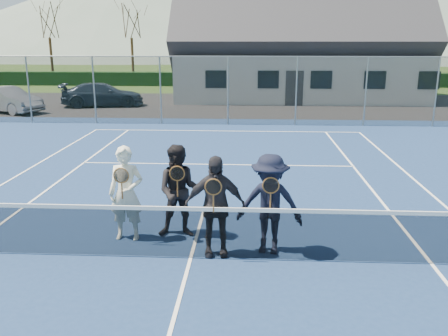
{
  "coord_description": "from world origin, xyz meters",
  "views": [
    {
      "loc": [
        1.0,
        -7.52,
        3.7
      ],
      "look_at": [
        0.5,
        1.5,
        1.25
      ],
      "focal_mm": 38.0,
      "sensor_mm": 36.0,
      "label": 1
    }
  ],
  "objects_px": {
    "player_a": "(126,194)",
    "player_c": "(215,206)",
    "car_c": "(102,95)",
    "car_b": "(7,100)",
    "tennis_net": "(190,230)",
    "player_d": "(270,204)",
    "clubhouse": "(299,35)",
    "player_b": "(180,191)"
  },
  "relations": [
    {
      "from": "player_b",
      "to": "player_d",
      "type": "height_order",
      "value": "same"
    },
    {
      "from": "car_b",
      "to": "clubhouse",
      "type": "bearing_deg",
      "value": -40.23
    },
    {
      "from": "player_a",
      "to": "car_c",
      "type": "bearing_deg",
      "value": 108.45
    },
    {
      "from": "player_a",
      "to": "player_d",
      "type": "relative_size",
      "value": 1.0
    },
    {
      "from": "player_c",
      "to": "player_d",
      "type": "relative_size",
      "value": 1.0
    },
    {
      "from": "car_b",
      "to": "player_d",
      "type": "xyz_separation_m",
      "value": [
        13.04,
        -16.23,
        0.26
      ]
    },
    {
      "from": "car_b",
      "to": "car_c",
      "type": "height_order",
      "value": "same"
    },
    {
      "from": "car_b",
      "to": "player_d",
      "type": "height_order",
      "value": "player_d"
    },
    {
      "from": "car_c",
      "to": "tennis_net",
      "type": "height_order",
      "value": "car_c"
    },
    {
      "from": "tennis_net",
      "to": "player_a",
      "type": "distance_m",
      "value": 1.56
    },
    {
      "from": "car_c",
      "to": "player_b",
      "type": "distance_m",
      "value": 19.62
    },
    {
      "from": "tennis_net",
      "to": "player_d",
      "type": "height_order",
      "value": "player_d"
    },
    {
      "from": "player_a",
      "to": "player_c",
      "type": "height_order",
      "value": "same"
    },
    {
      "from": "player_a",
      "to": "player_b",
      "type": "xyz_separation_m",
      "value": [
        0.98,
        0.19,
        -0.0
      ]
    },
    {
      "from": "car_b",
      "to": "player_a",
      "type": "relative_size",
      "value": 2.24
    },
    {
      "from": "car_c",
      "to": "car_b",
      "type": "bearing_deg",
      "value": 111.11
    },
    {
      "from": "car_b",
      "to": "player_d",
      "type": "distance_m",
      "value": 20.82
    },
    {
      "from": "tennis_net",
      "to": "player_b",
      "type": "bearing_deg",
      "value": 107.81
    },
    {
      "from": "car_b",
      "to": "player_b",
      "type": "bearing_deg",
      "value": -119.51
    },
    {
      "from": "car_c",
      "to": "player_b",
      "type": "relative_size",
      "value": 2.54
    },
    {
      "from": "tennis_net",
      "to": "clubhouse",
      "type": "distance_m",
      "value": 24.57
    },
    {
      "from": "player_a",
      "to": "clubhouse",
      "type": "bearing_deg",
      "value": 77.15
    },
    {
      "from": "car_b",
      "to": "player_c",
      "type": "height_order",
      "value": "player_c"
    },
    {
      "from": "tennis_net",
      "to": "player_d",
      "type": "xyz_separation_m",
      "value": [
        1.36,
        0.33,
        0.38
      ]
    },
    {
      "from": "player_b",
      "to": "player_d",
      "type": "distance_m",
      "value": 1.79
    },
    {
      "from": "player_b",
      "to": "player_c",
      "type": "height_order",
      "value": "same"
    },
    {
      "from": "player_c",
      "to": "player_d",
      "type": "height_order",
      "value": "same"
    },
    {
      "from": "clubhouse",
      "to": "player_c",
      "type": "xyz_separation_m",
      "value": [
        -3.59,
        -23.8,
        -3.07
      ]
    },
    {
      "from": "clubhouse",
      "to": "player_d",
      "type": "distance_m",
      "value": 24.01
    },
    {
      "from": "player_a",
      "to": "player_c",
      "type": "xyz_separation_m",
      "value": [
        1.7,
        -0.59,
        -0.0
      ]
    },
    {
      "from": "car_b",
      "to": "clubhouse",
      "type": "relative_size",
      "value": 0.26
    },
    {
      "from": "car_c",
      "to": "player_a",
      "type": "xyz_separation_m",
      "value": [
        6.16,
        -18.46,
        0.26
      ]
    },
    {
      "from": "car_b",
      "to": "tennis_net",
      "type": "height_order",
      "value": "car_b"
    },
    {
      "from": "player_b",
      "to": "car_b",
      "type": "bearing_deg",
      "value": 126.09
    },
    {
      "from": "clubhouse",
      "to": "player_b",
      "type": "xyz_separation_m",
      "value": [
        -4.31,
        -23.03,
        -3.07
      ]
    },
    {
      "from": "car_c",
      "to": "player_b",
      "type": "height_order",
      "value": "player_b"
    },
    {
      "from": "car_b",
      "to": "tennis_net",
      "type": "distance_m",
      "value": 20.27
    },
    {
      "from": "clubhouse",
      "to": "player_b",
      "type": "relative_size",
      "value": 8.67
    },
    {
      "from": "player_d",
      "to": "clubhouse",
      "type": "bearing_deg",
      "value": 83.64
    },
    {
      "from": "player_b",
      "to": "player_d",
      "type": "xyz_separation_m",
      "value": [
        1.67,
        -0.64,
        -0.0
      ]
    },
    {
      "from": "clubhouse",
      "to": "player_a",
      "type": "xyz_separation_m",
      "value": [
        -5.3,
        -23.21,
        -3.07
      ]
    },
    {
      "from": "player_a",
      "to": "player_c",
      "type": "distance_m",
      "value": 1.8
    }
  ]
}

